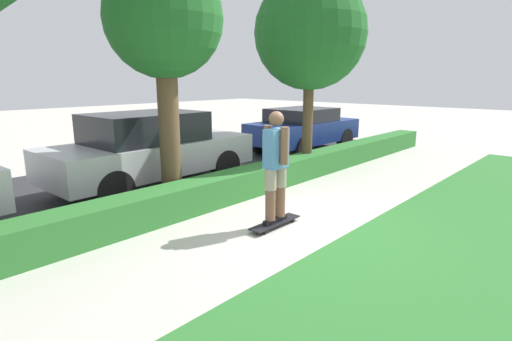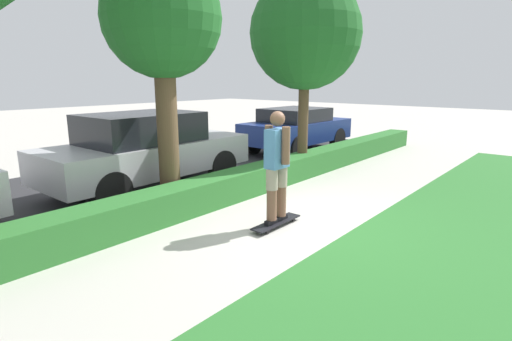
# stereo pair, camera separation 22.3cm
# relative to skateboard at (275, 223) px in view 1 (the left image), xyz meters

# --- Properties ---
(ground_plane) EXTENTS (60.00, 60.00, 0.00)m
(ground_plane) POSITION_rel_skateboard_xyz_m (0.33, -0.01, -0.07)
(ground_plane) COLOR #BCB7AD
(grass_lawn_strip) EXTENTS (17.97, 4.00, 0.01)m
(grass_lawn_strip) POSITION_rel_skateboard_xyz_m (0.33, -3.01, -0.06)
(grass_lawn_strip) COLOR #2D702D
(grass_lawn_strip) RESTS_ON ground_plane
(street_asphalt) EXTENTS (17.97, 5.00, 0.01)m
(street_asphalt) POSITION_rel_skateboard_xyz_m (0.33, 4.19, -0.06)
(street_asphalt) COLOR #2D2D30
(street_asphalt) RESTS_ON ground_plane
(hedge_row) EXTENTS (17.97, 0.60, 0.53)m
(hedge_row) POSITION_rel_skateboard_xyz_m (0.33, 1.59, 0.20)
(hedge_row) COLOR #2D702D
(hedge_row) RESTS_ON ground_plane
(skateboard) EXTENTS (1.02, 0.24, 0.08)m
(skateboard) POSITION_rel_skateboard_xyz_m (0.00, 0.00, 0.00)
(skateboard) COLOR black
(skateboard) RESTS_ON ground_plane
(skater_person) EXTENTS (0.51, 0.45, 1.75)m
(skater_person) POSITION_rel_skateboard_xyz_m (0.00, -0.00, 0.95)
(skater_person) COLOR black
(skater_person) RESTS_ON skateboard
(tree_mid) EXTENTS (2.01, 2.01, 4.30)m
(tree_mid) POSITION_rel_skateboard_xyz_m (-0.42, 2.12, 3.14)
(tree_mid) COLOR brown
(tree_mid) RESTS_ON ground_plane
(tree_far) EXTENTS (2.59, 2.59, 4.62)m
(tree_far) POSITION_rel_skateboard_xyz_m (3.33, 1.73, 3.24)
(tree_far) COLOR brown
(tree_far) RESTS_ON ground_plane
(parked_car_middle) EXTENTS (4.45, 1.89, 1.61)m
(parked_car_middle) POSITION_rel_skateboard_xyz_m (0.07, 3.51, 0.78)
(parked_car_middle) COLOR #B7B7BC
(parked_car_middle) RESTS_ON ground_plane
(parked_car_rear) EXTENTS (3.88, 1.86, 1.40)m
(parked_car_rear) POSITION_rel_skateboard_xyz_m (5.79, 3.59, 0.70)
(parked_car_rear) COLOR navy
(parked_car_rear) RESTS_ON ground_plane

